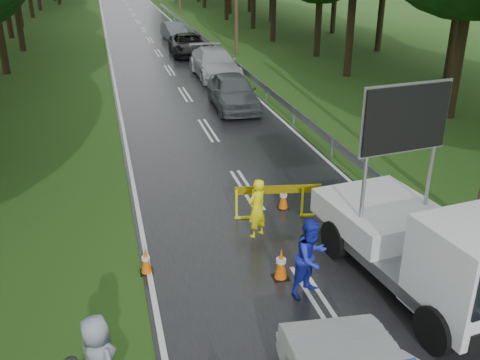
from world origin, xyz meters
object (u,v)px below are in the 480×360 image
object	(u,v)px
barrier	(278,194)
work_truck	(433,247)
queue_car_fourth	(174,31)
queue_car_second	(215,63)
civilian	(311,258)
queue_car_third	(189,45)
queue_car_first	(233,91)
officer	(257,208)

from	to	relation	value
barrier	work_truck	bearing A→B (deg)	-54.37
barrier	queue_car_fourth	size ratio (longest dim) A/B	0.55
barrier	queue_car_second	world-z (taller)	queue_car_second
civilian	queue_car_third	distance (m)	28.24
barrier	queue_car_third	size ratio (longest dim) A/B	0.44
queue_car_third	queue_car_first	bearing A→B (deg)	-88.85
barrier	queue_car_third	xyz separation A→B (m)	(1.62, 24.67, -0.01)
work_truck	queue_car_third	bearing A→B (deg)	83.80
work_truck	civilian	size ratio (longest dim) A/B	3.15
queue_car_fourth	officer	bearing A→B (deg)	-99.17
work_truck	queue_car_second	world-z (taller)	work_truck
barrier	queue_car_first	size ratio (longest dim) A/B	0.49
barrier	queue_car_third	world-z (taller)	queue_car_third
work_truck	barrier	xyz separation A→B (m)	(-2.00, 4.14, -0.42)
queue_car_first	queue_car_fourth	distance (m)	20.63
civilian	queue_car_fourth	distance (m)	35.12
barrier	queue_car_second	xyz separation A→B (m)	(1.94, 17.49, 0.07)
work_truck	queue_car_fourth	world-z (taller)	work_truck
barrier	queue_car_first	bearing A→B (deg)	92.44
queue_car_first	queue_car_third	size ratio (longest dim) A/B	0.90
officer	civilian	xyz separation A→B (m)	(0.41, -2.67, 0.09)
barrier	queue_car_second	distance (m)	17.59
officer	queue_car_fourth	size ratio (longest dim) A/B	0.38
queue_car_second	barrier	bearing A→B (deg)	-96.93
queue_car_second	queue_car_third	xyz separation A→B (m)	(-0.32, 7.18, -0.08)
work_truck	queue_car_third	xyz separation A→B (m)	(-0.38, 28.80, -0.42)
barrier	civilian	xyz separation A→B (m)	(-0.42, -3.50, 0.15)
queue_car_first	queue_car_fourth	xyz separation A→B (m)	(0.20, 20.63, -0.11)
civilian	queue_car_second	world-z (taller)	civilian
work_truck	officer	world-z (taller)	work_truck
civilian	queue_car_second	xyz separation A→B (m)	(2.36, 20.99, -0.08)
queue_car_first	queue_car_fourth	bearing A→B (deg)	91.35
officer	queue_car_first	size ratio (longest dim) A/B	0.34
civilian	officer	bearing A→B (deg)	71.32
work_truck	civilian	distance (m)	2.52
work_truck	queue_car_third	size ratio (longest dim) A/B	1.06
officer	work_truck	bearing A→B (deg)	99.88
work_truck	officer	bearing A→B (deg)	123.70
officer	queue_car_first	xyz separation A→B (m)	(2.25, 11.76, 0.01)
queue_car_first	work_truck	bearing A→B (deg)	-85.86
queue_car_fourth	queue_car_first	bearing A→B (deg)	-95.40
queue_car_second	queue_car_third	size ratio (longest dim) A/B	1.06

